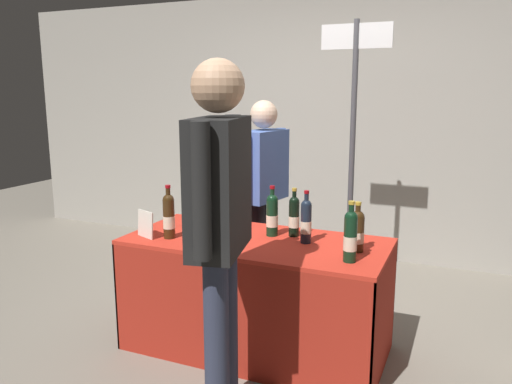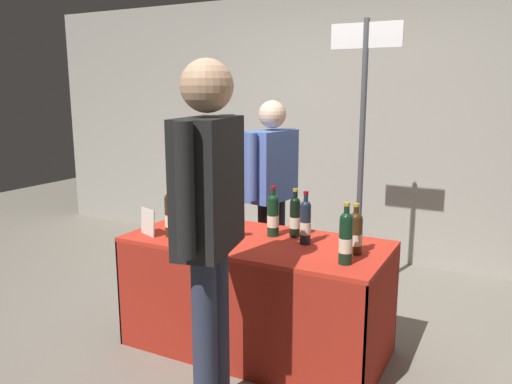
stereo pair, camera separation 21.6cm
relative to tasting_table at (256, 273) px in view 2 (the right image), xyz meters
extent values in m
plane|color=gray|center=(0.00, 0.00, -0.51)|extent=(12.00, 12.00, 0.00)
cube|color=#9E998E|center=(0.00, 2.14, 0.77)|extent=(7.52, 0.12, 2.55)
cube|color=red|center=(0.00, 0.00, 0.21)|extent=(1.61, 0.75, 0.02)
cube|color=#A32519|center=(0.00, -0.37, -0.16)|extent=(1.61, 0.01, 0.70)
cube|color=#A32519|center=(0.00, 0.37, -0.16)|extent=(1.61, 0.01, 0.70)
cube|color=#A32519|center=(-0.80, 0.00, -0.16)|extent=(0.01, 0.75, 0.70)
cube|color=#A32519|center=(0.80, 0.00, -0.16)|extent=(0.01, 0.75, 0.70)
cylinder|color=#38230F|center=(-0.51, -0.18, 0.34)|extent=(0.07, 0.07, 0.24)
sphere|color=#38230F|center=(-0.51, -0.18, 0.46)|extent=(0.07, 0.07, 0.07)
cylinder|color=#38230F|center=(-0.51, -0.18, 0.50)|extent=(0.03, 0.03, 0.08)
cylinder|color=maroon|center=(-0.51, -0.18, 0.55)|extent=(0.03, 0.03, 0.02)
cylinder|color=beige|center=(-0.51, -0.18, 0.32)|extent=(0.07, 0.07, 0.08)
cylinder|color=black|center=(0.19, 0.17, 0.33)|extent=(0.07, 0.07, 0.22)
sphere|color=black|center=(0.19, 0.17, 0.44)|extent=(0.06, 0.06, 0.06)
cylinder|color=black|center=(0.19, 0.17, 0.48)|extent=(0.03, 0.03, 0.07)
cylinder|color=#B7932D|center=(0.19, 0.17, 0.52)|extent=(0.03, 0.03, 0.02)
cylinder|color=beige|center=(0.19, 0.17, 0.31)|extent=(0.07, 0.07, 0.07)
cylinder|color=black|center=(0.06, 0.12, 0.33)|extent=(0.07, 0.07, 0.23)
sphere|color=black|center=(0.06, 0.12, 0.45)|extent=(0.07, 0.07, 0.07)
cylinder|color=black|center=(0.06, 0.12, 0.49)|extent=(0.03, 0.03, 0.07)
cylinder|color=maroon|center=(0.06, 0.12, 0.53)|extent=(0.03, 0.03, 0.02)
cylinder|color=beige|center=(0.06, 0.12, 0.32)|extent=(0.08, 0.08, 0.07)
cylinder|color=#38230F|center=(0.62, 0.01, 0.32)|extent=(0.08, 0.08, 0.20)
sphere|color=#38230F|center=(0.62, 0.01, 0.42)|extent=(0.08, 0.08, 0.08)
cylinder|color=#38230F|center=(0.62, 0.01, 0.46)|extent=(0.03, 0.03, 0.07)
cylinder|color=#B7932D|center=(0.62, 0.01, 0.50)|extent=(0.03, 0.03, 0.02)
cylinder|color=beige|center=(0.62, 0.01, 0.30)|extent=(0.08, 0.08, 0.06)
cylinder|color=black|center=(0.63, -0.18, 0.34)|extent=(0.07, 0.07, 0.25)
sphere|color=black|center=(0.63, -0.18, 0.46)|extent=(0.07, 0.07, 0.07)
cylinder|color=black|center=(0.63, -0.18, 0.50)|extent=(0.03, 0.03, 0.07)
cylinder|color=#B7932D|center=(0.63, -0.18, 0.54)|extent=(0.03, 0.03, 0.02)
cylinder|color=beige|center=(0.63, -0.18, 0.32)|extent=(0.07, 0.07, 0.08)
cylinder|color=#192333|center=(0.30, 0.05, 0.34)|extent=(0.07, 0.07, 0.23)
sphere|color=#192333|center=(0.30, 0.05, 0.45)|extent=(0.06, 0.06, 0.06)
cylinder|color=#192333|center=(0.30, 0.05, 0.49)|extent=(0.03, 0.03, 0.07)
cylinder|color=maroon|center=(0.30, 0.05, 0.53)|extent=(0.03, 0.03, 0.02)
cylinder|color=beige|center=(0.30, 0.05, 0.32)|extent=(0.07, 0.07, 0.08)
cylinder|color=silver|center=(-0.13, -0.01, 0.22)|extent=(0.06, 0.06, 0.00)
cylinder|color=silver|center=(-0.13, -0.01, 0.25)|extent=(0.01, 0.01, 0.06)
cone|color=silver|center=(-0.13, -0.01, 0.31)|extent=(0.07, 0.07, 0.06)
cylinder|color=#590C19|center=(-0.13, -0.01, 0.29)|extent=(0.04, 0.04, 0.01)
cylinder|color=slate|center=(-0.53, 0.10, 0.30)|extent=(0.08, 0.08, 0.16)
cylinder|color=#38722D|center=(-0.53, 0.11, 0.39)|extent=(0.01, 0.01, 0.18)
ellipsoid|color=pink|center=(-0.53, 0.11, 0.48)|extent=(0.03, 0.03, 0.05)
cylinder|color=#38722D|center=(-0.53, 0.12, 0.40)|extent=(0.04, 0.02, 0.20)
ellipsoid|color=red|center=(-0.55, 0.13, 0.50)|extent=(0.03, 0.03, 0.05)
cylinder|color=#38722D|center=(-0.51, 0.10, 0.42)|extent=(0.03, 0.02, 0.25)
ellipsoid|color=gold|center=(-0.52, 0.09, 0.54)|extent=(0.03, 0.03, 0.05)
cylinder|color=#38722D|center=(-0.54, 0.10, 0.44)|extent=(0.02, 0.03, 0.28)
ellipsoid|color=#E05B1E|center=(-0.55, 0.11, 0.57)|extent=(0.03, 0.03, 0.05)
cylinder|color=#38722D|center=(-0.51, 0.10, 0.39)|extent=(0.01, 0.03, 0.18)
ellipsoid|color=red|center=(-0.51, 0.09, 0.48)|extent=(0.03, 0.03, 0.05)
cube|color=silver|center=(-0.66, -0.23, 0.30)|extent=(0.15, 0.08, 0.17)
cylinder|color=black|center=(-0.29, 0.95, -0.12)|extent=(0.12, 0.12, 0.78)
cylinder|color=black|center=(-0.32, 0.78, -0.12)|extent=(0.12, 0.12, 0.78)
cube|color=#4C6BB7|center=(-0.31, 0.86, 0.55)|extent=(0.28, 0.47, 0.55)
sphere|color=beige|center=(-0.31, 0.86, 0.94)|extent=(0.21, 0.21, 0.21)
cylinder|color=#4C6BB7|center=(-0.26, 1.13, 0.57)|extent=(0.08, 0.08, 0.51)
cylinder|color=#4C6BB7|center=(-0.35, 0.60, 0.57)|extent=(0.08, 0.08, 0.51)
cylinder|color=#2D3347|center=(0.14, -0.81, -0.06)|extent=(0.12, 0.12, 0.89)
cylinder|color=#2D3347|center=(0.11, -0.64, -0.06)|extent=(0.12, 0.12, 0.89)
cube|color=black|center=(0.13, -0.72, 0.69)|extent=(0.30, 0.49, 0.63)
sphere|color=tan|center=(0.13, -0.72, 1.15)|extent=(0.24, 0.24, 0.24)
cylinder|color=black|center=(0.18, -0.99, 0.72)|extent=(0.08, 0.08, 0.58)
cylinder|color=black|center=(0.07, -0.45, 0.72)|extent=(0.08, 0.08, 0.58)
cylinder|color=#47474C|center=(0.34, 1.10, 0.57)|extent=(0.04, 0.04, 2.15)
cube|color=silver|center=(0.34, 1.10, 1.52)|extent=(0.53, 0.02, 0.18)
camera|label=1|loc=(1.19, -2.77, 1.13)|focal=35.49mm
camera|label=2|loc=(1.38, -2.68, 1.13)|focal=35.49mm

